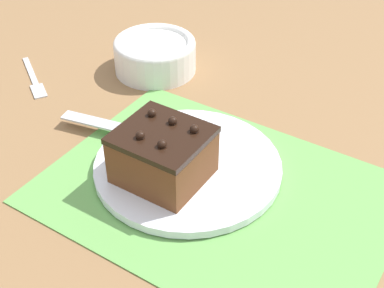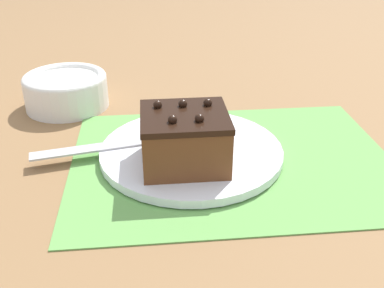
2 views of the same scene
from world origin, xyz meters
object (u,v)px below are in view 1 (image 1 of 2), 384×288
(small_bowl, at_px, (155,54))
(dessert_fork, at_px, (34,80))
(cake_plate, at_px, (188,166))
(chocolate_cake, at_px, (163,154))
(serving_knife, at_px, (161,136))

(small_bowl, bearing_deg, dessert_fork, -136.81)
(cake_plate, bearing_deg, chocolate_cake, -107.49)
(dessert_fork, bearing_deg, chocolate_cake, 107.65)
(cake_plate, height_order, dessert_fork, cake_plate)
(chocolate_cake, relative_size, serving_knife, 0.46)
(serving_knife, relative_size, small_bowl, 1.68)
(cake_plate, distance_m, dessert_fork, 0.37)
(chocolate_cake, height_order, dessert_fork, chocolate_cake)
(serving_knife, distance_m, small_bowl, 0.23)
(chocolate_cake, relative_size, dessert_fork, 0.85)
(chocolate_cake, bearing_deg, cake_plate, 72.51)
(dessert_fork, bearing_deg, serving_knife, 117.06)
(chocolate_cake, relative_size, small_bowl, 0.78)
(cake_plate, bearing_deg, dessert_fork, 171.00)
(chocolate_cake, height_order, serving_knife, chocolate_cake)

